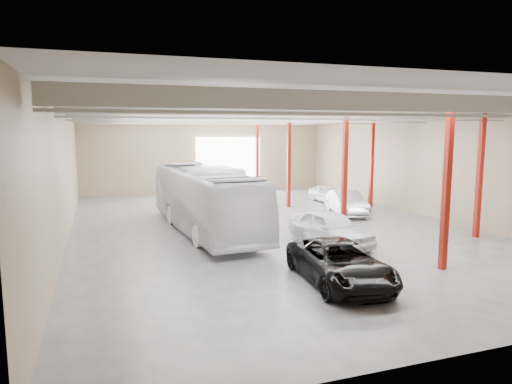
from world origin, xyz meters
TOP-DOWN VIEW (x-y plane):
  - depot_shell at (0.13, 0.48)m, footprint 22.12×32.12m
  - coach_bus at (-3.78, 0.27)m, footprint 3.89×13.31m
  - black_sedan at (-1.04, -10.14)m, footprint 3.06×5.84m
  - car_row_a at (1.37, -4.94)m, footprint 2.92×5.33m
  - car_row_b at (-0.04, 3.82)m, footprint 2.24×4.65m
  - car_row_c at (0.44, 11.17)m, footprint 2.68×5.95m
  - car_right_near at (6.31, 2.00)m, footprint 2.65×5.13m
  - car_right_far at (7.65, 7.20)m, footprint 1.76×4.02m

SIDE VIEW (x-z plane):
  - car_right_far at x=7.65m, z-range 0.00..1.35m
  - car_row_b at x=-0.04m, z-range 0.00..1.47m
  - black_sedan at x=-1.04m, z-range 0.00..1.57m
  - car_right_near at x=6.31m, z-range 0.00..1.61m
  - car_row_c at x=0.44m, z-range 0.00..1.69m
  - car_row_a at x=1.37m, z-range 0.00..1.72m
  - coach_bus at x=-3.78m, z-range 0.00..3.66m
  - depot_shell at x=0.13m, z-range 1.44..8.51m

